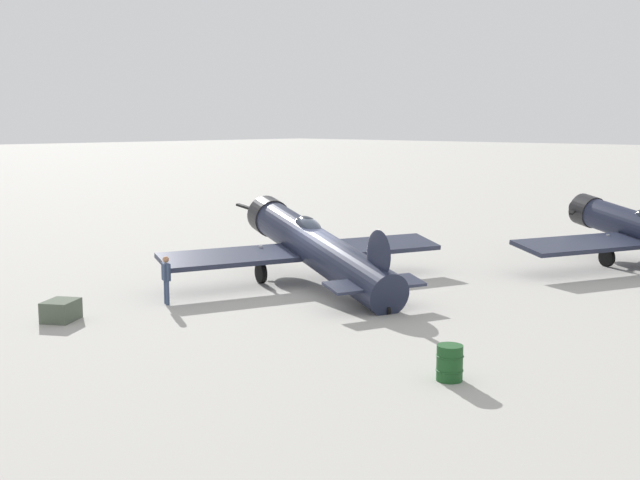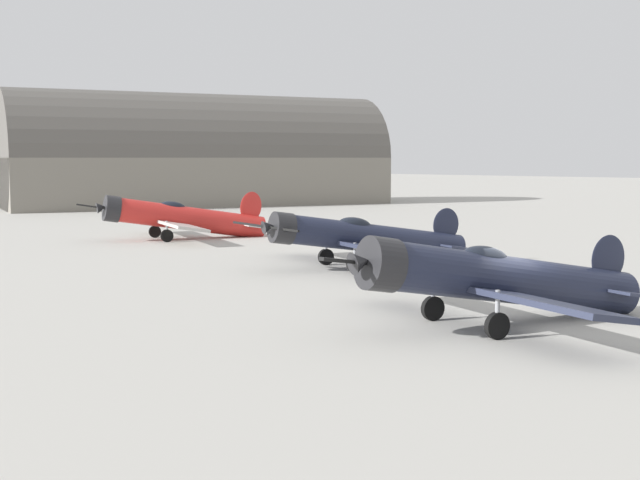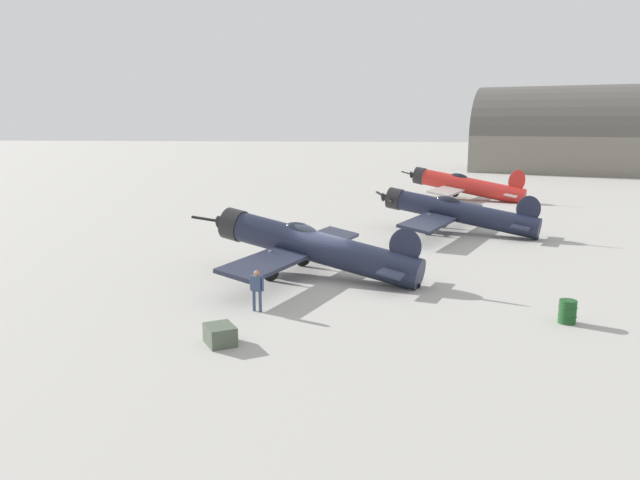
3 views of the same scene
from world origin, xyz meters
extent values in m
plane|color=#A8A59E|center=(0.00, 0.00, 0.00)|extent=(400.00, 400.00, 0.00)
cylinder|color=#1E2338|center=(0.00, 0.00, 1.42)|extent=(9.97, 4.75, 3.04)
cylinder|color=#232326|center=(4.50, -1.59, 2.19)|extent=(1.61, 1.88, 1.72)
cone|color=#232326|center=(5.11, -1.81, 2.29)|extent=(0.83, 0.84, 0.74)
cube|color=black|center=(5.25, -1.86, 2.29)|extent=(3.03, 0.29, 0.56)
ellipsoid|color=black|center=(0.94, -0.33, 2.21)|extent=(1.94, 1.31, 0.94)
cube|color=#282D42|center=(1.13, -0.40, 1.21)|extent=(5.53, 11.35, 0.47)
ellipsoid|color=#1E2338|center=(-3.94, 1.40, 1.86)|extent=(1.68, 0.69, 1.86)
cube|color=#282D42|center=(-3.75, 1.33, 0.86)|extent=(2.17, 3.57, 0.27)
cylinder|color=#999BA0|center=(2.23, 0.95, 0.93)|extent=(0.14, 0.14, 1.05)
cylinder|color=black|center=(2.23, 0.95, 0.40)|extent=(0.82, 0.46, 0.80)
cylinder|color=#999BA0|center=(1.14, -2.14, 0.93)|extent=(0.14, 0.14, 1.05)
cylinder|color=black|center=(1.14, -2.14, 0.40)|extent=(0.82, 0.46, 0.80)
cylinder|color=black|center=(-4.50, 1.59, 0.14)|extent=(0.30, 0.19, 0.28)
cylinder|color=#1E2338|center=(-8.15, -12.46, 1.38)|extent=(9.75, 4.99, 2.71)
cylinder|color=#232326|center=(-3.76, -14.24, 2.04)|extent=(1.56, 1.76, 1.57)
cone|color=#232326|center=(-3.15, -14.48, 2.13)|extent=(0.81, 0.80, 0.68)
cube|color=black|center=(-3.01, -14.54, 2.13)|extent=(1.28, 3.21, 0.42)
ellipsoid|color=black|center=(-7.23, -12.83, 2.09)|extent=(1.93, 1.37, 0.91)
cube|color=#282D42|center=(-7.05, -12.91, 1.17)|extent=(6.70, 12.72, 0.46)
ellipsoid|color=#1E2338|center=(-11.99, -10.91, 1.91)|extent=(1.64, 0.76, 1.87)
cube|color=#282D42|center=(-11.81, -10.98, 0.90)|extent=(2.30, 3.57, 0.25)
cylinder|color=#999BA0|center=(-5.91, -11.67, 0.90)|extent=(0.14, 0.14, 0.99)
cylinder|color=black|center=(-5.91, -11.67, 0.40)|extent=(0.82, 0.49, 0.80)
cylinder|color=#999BA0|center=(-7.09, -14.59, 0.90)|extent=(0.14, 0.14, 0.99)
cylinder|color=black|center=(-7.09, -14.59, 0.40)|extent=(0.82, 0.49, 0.80)
cylinder|color=black|center=(-12.54, -10.69, 0.14)|extent=(0.30, 0.20, 0.28)
cylinder|color=red|center=(-11.00, -30.53, 1.32)|extent=(10.14, 5.41, 3.07)
cylinder|color=#232326|center=(-6.47, -32.43, 2.08)|extent=(1.69, 1.96, 1.76)
cone|color=#232326|center=(-5.87, -32.68, 2.18)|extent=(0.86, 0.88, 0.76)
cube|color=black|center=(-5.73, -32.74, 2.18)|extent=(2.11, 1.98, 0.50)
ellipsoid|color=black|center=(-10.06, -30.92, 2.12)|extent=(1.94, 1.39, 0.93)
cube|color=#BCB7B2|center=(-9.87, -31.00, 1.09)|extent=(6.38, 11.65, 0.48)
ellipsoid|color=red|center=(-14.97, -28.86, 1.98)|extent=(1.70, 0.80, 2.25)
cube|color=#BCB7B2|center=(-14.79, -28.94, 0.77)|extent=(2.33, 3.56, 0.27)
cylinder|color=#999BA0|center=(-8.66, -29.71, 0.87)|extent=(0.14, 0.14, 0.94)
cylinder|color=black|center=(-8.66, -29.71, 0.40)|extent=(0.82, 0.49, 0.80)
cylinder|color=#999BA0|center=(-9.95, -32.77, 0.87)|extent=(0.14, 0.14, 0.94)
cylinder|color=black|center=(-9.95, -32.77, 0.40)|extent=(0.82, 0.49, 0.80)
cylinder|color=black|center=(-15.54, -28.63, 0.14)|extent=(0.30, 0.20, 0.28)
cylinder|color=#384766|center=(1.75, 5.66, 0.41)|extent=(0.12, 0.12, 0.83)
cylinder|color=#384766|center=(2.02, 5.54, 0.41)|extent=(0.12, 0.12, 0.83)
cube|color=#384766|center=(1.88, 5.60, 1.12)|extent=(0.50, 0.38, 0.59)
sphere|color=#B47A55|center=(1.88, 5.60, 1.54)|extent=(0.22, 0.22, 0.22)
cylinder|color=#384766|center=(1.63, 5.71, 1.14)|extent=(0.09, 0.09, 0.55)
cylinder|color=#384766|center=(2.14, 5.49, 1.14)|extent=(0.09, 0.09, 0.55)
cube|color=#4C5647|center=(2.38, 9.23, 0.32)|extent=(1.34, 1.41, 0.65)
cylinder|color=#19471E|center=(-9.74, 5.80, 0.43)|extent=(0.63, 0.63, 0.87)
torus|color=#19471E|center=(-9.74, 5.80, 0.61)|extent=(0.67, 0.67, 0.04)
torus|color=#19471E|center=(-9.74, 5.80, 0.26)|extent=(0.67, 0.67, 0.04)
cube|color=slate|center=(-37.08, -62.26, 2.64)|extent=(44.08, 27.80, 5.28)
cylinder|color=#524E49|center=(-37.08, -62.26, 5.28)|extent=(44.08, 27.80, 14.25)
camera|label=1|loc=(-20.18, 21.36, 6.13)|focal=44.92mm
camera|label=2|loc=(23.63, 14.15, 5.26)|focal=48.31mm
camera|label=3|loc=(-2.92, 28.11, 7.29)|focal=34.30mm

